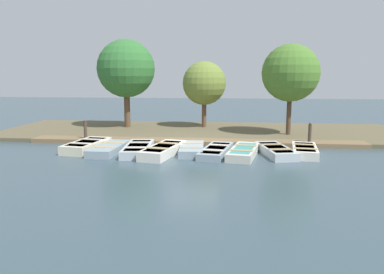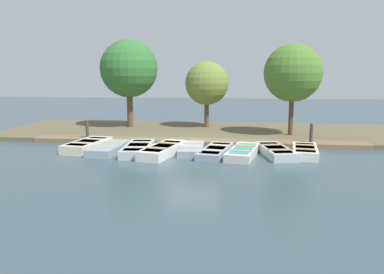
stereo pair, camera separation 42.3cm
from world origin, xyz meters
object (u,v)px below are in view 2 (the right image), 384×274
(rowboat_1, at_px, (109,148))
(rowboat_8, at_px, (305,151))
(rowboat_4, at_px, (192,149))
(mooring_post_near, at_px, (87,130))
(rowboat_5, at_px, (216,151))
(rowboat_7, at_px, (275,151))
(rowboat_3, at_px, (163,150))
(park_tree_left, at_px, (207,83))
(mooring_post_far, at_px, (311,135))
(rowboat_6, at_px, (243,152))
(park_tree_center, at_px, (293,73))
(rowboat_2, at_px, (138,148))
(park_tree_far_left, at_px, (129,69))
(rowboat_0, at_px, (88,145))

(rowboat_1, xyz_separation_m, rowboat_8, (-0.29, 8.85, 0.02))
(rowboat_4, distance_m, mooring_post_near, 6.29)
(rowboat_5, xyz_separation_m, rowboat_7, (-0.20, 2.64, 0.02))
(rowboat_3, relative_size, park_tree_left, 0.79)
(rowboat_1, distance_m, mooring_post_far, 9.81)
(rowboat_1, relative_size, rowboat_6, 0.92)
(rowboat_6, bearing_deg, park_tree_left, -152.52)
(rowboat_3, relative_size, park_tree_center, 0.67)
(rowboat_2, distance_m, rowboat_5, 3.57)
(rowboat_1, bearing_deg, rowboat_8, 94.19)
(rowboat_7, height_order, mooring_post_far, mooring_post_far)
(mooring_post_far, bearing_deg, park_tree_far_left, -113.28)
(rowboat_5, relative_size, park_tree_far_left, 0.59)
(rowboat_1, height_order, mooring_post_near, mooring_post_near)
(rowboat_1, relative_size, park_tree_left, 0.70)
(rowboat_7, xyz_separation_m, park_tree_far_left, (-6.77, -8.61, 3.71))
(rowboat_4, relative_size, rowboat_6, 0.85)
(rowboat_6, bearing_deg, rowboat_1, -80.61)
(rowboat_7, relative_size, mooring_post_far, 2.73)
(rowboat_2, bearing_deg, park_tree_left, 155.85)
(rowboat_1, bearing_deg, rowboat_4, 96.17)
(rowboat_8, bearing_deg, rowboat_0, -82.46)
(mooring_post_near, distance_m, park_tree_left, 8.12)
(rowboat_2, bearing_deg, mooring_post_far, 101.22)
(mooring_post_near, bearing_deg, rowboat_1, 40.19)
(mooring_post_near, bearing_deg, rowboat_6, 72.38)
(rowboat_2, bearing_deg, rowboat_4, 90.22)
(rowboat_8, relative_size, mooring_post_near, 2.36)
(rowboat_2, bearing_deg, rowboat_3, 69.88)
(rowboat_0, distance_m, rowboat_3, 3.84)
(rowboat_8, bearing_deg, mooring_post_far, 171.36)
(rowboat_4, distance_m, rowboat_7, 3.76)
(park_tree_left, bearing_deg, mooring_post_near, -49.94)
(rowboat_2, relative_size, park_tree_center, 0.65)
(rowboat_4, height_order, rowboat_8, rowboat_8)
(mooring_post_far, bearing_deg, rowboat_1, -75.50)
(rowboat_4, distance_m, park_tree_far_left, 9.09)
(park_tree_far_left, bearing_deg, rowboat_0, -1.32)
(rowboat_3, bearing_deg, rowboat_7, 107.58)
(rowboat_0, height_order, rowboat_8, rowboat_0)
(rowboat_7, distance_m, rowboat_8, 1.29)
(rowboat_3, height_order, rowboat_8, rowboat_3)
(mooring_post_near, bearing_deg, rowboat_0, 22.51)
(mooring_post_far, bearing_deg, park_tree_left, -131.63)
(rowboat_2, xyz_separation_m, rowboat_4, (-0.25, 2.45, -0.01))
(rowboat_0, xyz_separation_m, rowboat_3, (0.66, 3.79, -0.01))
(rowboat_6, relative_size, rowboat_7, 1.04)
(rowboat_1, distance_m, rowboat_5, 4.92)
(rowboat_2, xyz_separation_m, park_tree_left, (-7.44, 2.51, 2.80))
(park_tree_center, bearing_deg, rowboat_4, -47.35)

